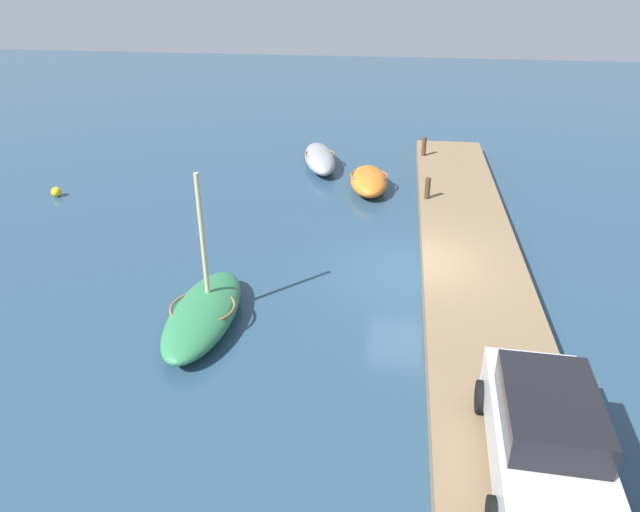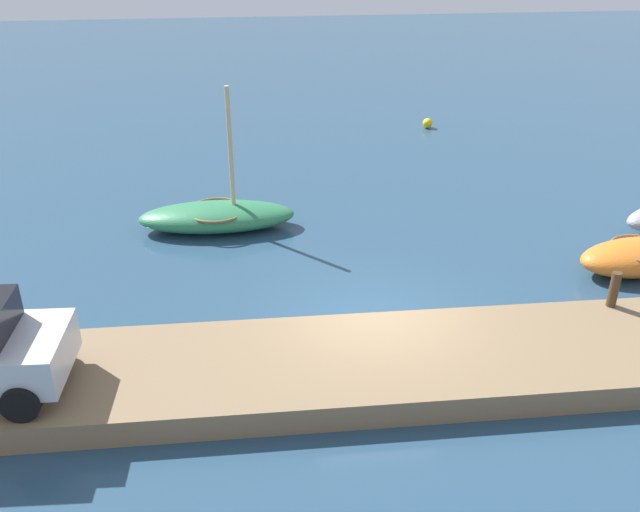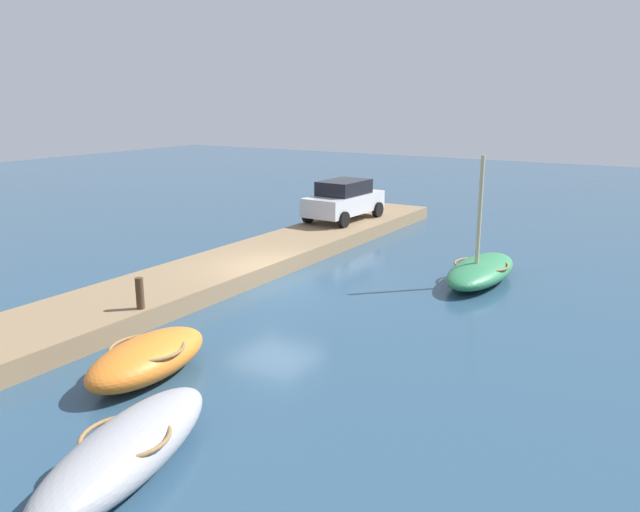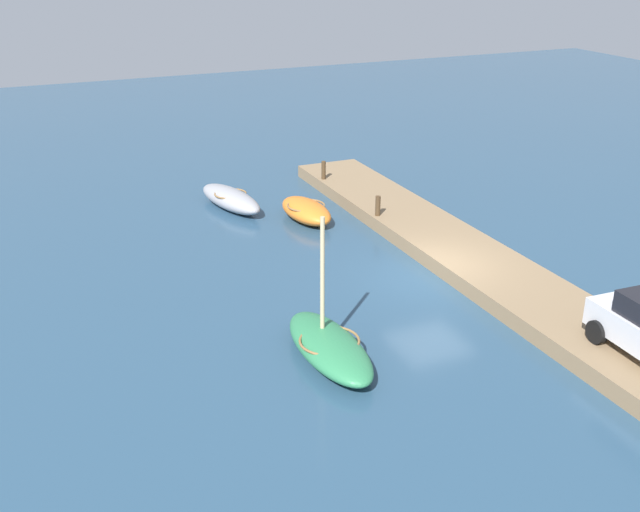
{
  "view_description": "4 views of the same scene",
  "coord_description": "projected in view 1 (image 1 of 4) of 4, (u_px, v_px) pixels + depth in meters",
  "views": [
    {
      "loc": [
        -15.29,
        0.75,
        8.34
      ],
      "look_at": [
        -1.44,
        2.59,
        1.18
      ],
      "focal_mm": 32.86,
      "sensor_mm": 36.0,
      "label": 1
    },
    {
      "loc": [
        -2.43,
        -12.28,
        8.17
      ],
      "look_at": [
        -0.98,
        1.52,
        0.97
      ],
      "focal_mm": 39.45,
      "sensor_mm": 36.0,
      "label": 2
    },
    {
      "loc": [
        15.0,
        10.92,
        5.5
      ],
      "look_at": [
        0.82,
        2.12,
        1.3
      ],
      "focal_mm": 35.54,
      "sensor_mm": 36.0,
      "label": 3
    },
    {
      "loc": [
        -19.62,
        12.62,
        10.53
      ],
      "look_at": [
        0.64,
        3.8,
        1.19
      ],
      "focal_mm": 42.89,
      "sensor_mm": 36.0,
      "label": 4
    }
  ],
  "objects": [
    {
      "name": "ground_plane",
      "position": [
        414.0,
        275.0,
        17.2
      ],
      "size": [
        84.0,
        84.0,
        0.0
      ],
      "primitive_type": "plane",
      "color": "navy"
    },
    {
      "name": "dock_platform",
      "position": [
        473.0,
        271.0,
        16.88
      ],
      "size": [
        24.93,
        2.9,
        0.52
      ],
      "primitive_type": "cube",
      "color": "#846B4C",
      "rests_on": "ground_plane"
    },
    {
      "name": "rowboat_grey",
      "position": [
        320.0,
        158.0,
        25.75
      ],
      "size": [
        4.21,
        2.19,
        0.82
      ],
      "rotation": [
        0.0,
        0.0,
        0.24
      ],
      "color": "#939399",
      "rests_on": "ground_plane"
    },
    {
      "name": "rowboat_green",
      "position": [
        203.0,
        313.0,
        14.66
      ],
      "size": [
        4.19,
        1.65,
        3.9
      ],
      "rotation": [
        0.0,
        0.0,
        -0.0
      ],
      "color": "#2D7A4C",
      "rests_on": "ground_plane"
    },
    {
      "name": "rowboat_orange",
      "position": [
        369.0,
        181.0,
        23.18
      ],
      "size": [
        3.22,
        1.74,
        0.82
      ],
      "rotation": [
        0.0,
        0.0,
        0.1
      ],
      "color": "orange",
      "rests_on": "ground_plane"
    },
    {
      "name": "mooring_post_west",
      "position": [
        428.0,
        188.0,
        21.05
      ],
      "size": [
        0.2,
        0.2,
        0.78
      ],
      "primitive_type": "cylinder",
      "color": "#47331E",
      "rests_on": "dock_platform"
    },
    {
      "name": "mooring_post_mid_west",
      "position": [
        424.0,
        147.0,
        25.61
      ],
      "size": [
        0.19,
        0.19,
        0.81
      ],
      "primitive_type": "cylinder",
      "color": "#47331E",
      "rests_on": "dock_platform"
    },
    {
      "name": "parked_car",
      "position": [
        545.0,
        433.0,
        9.6
      ],
      "size": [
        3.99,
        2.05,
        1.65
      ],
      "rotation": [
        0.0,
        0.0,
        -0.04
      ],
      "color": "silver",
      "rests_on": "dock_platform"
    },
    {
      "name": "marker_buoy",
      "position": [
        56.0,
        192.0,
        22.71
      ],
      "size": [
        0.38,
        0.38,
        0.38
      ],
      "primitive_type": "sphere",
      "color": "yellow",
      "rests_on": "ground_plane"
    }
  ]
}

